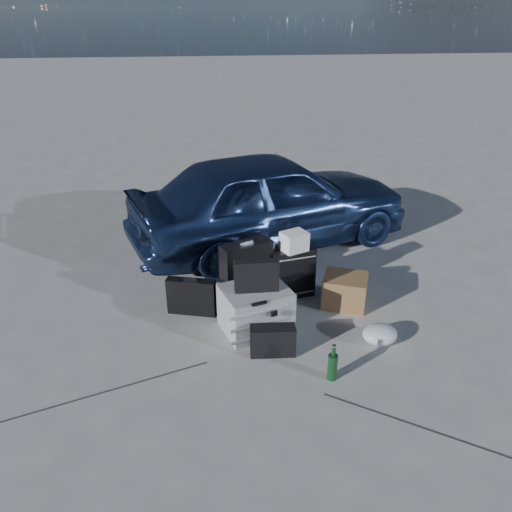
{
  "coord_description": "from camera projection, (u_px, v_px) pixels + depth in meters",
  "views": [
    {
      "loc": [
        -0.67,
        -3.68,
        2.73
      ],
      "look_at": [
        -0.09,
        0.85,
        0.45
      ],
      "focal_mm": 35.0,
      "sensor_mm": 36.0,
      "label": 1
    }
  ],
  "objects": [
    {
      "name": "messenger_bag",
      "position": [
        273.0,
        341.0,
        4.33
      ],
      "size": [
        0.4,
        0.18,
        0.28
      ],
      "primitive_type": "cube",
      "rotation": [
        0.0,
        0.0,
        -0.07
      ],
      "color": "black",
      "rests_on": "ground"
    },
    {
      "name": "plastic_bag",
      "position": [
        380.0,
        334.0,
        4.5
      ],
      "size": [
        0.36,
        0.32,
        0.18
      ],
      "primitive_type": "ellipsoid",
      "rotation": [
        0.0,
        0.0,
        0.16
      ],
      "color": "silver",
      "rests_on": "ground"
    },
    {
      "name": "car",
      "position": [
        271.0,
        200.0,
        6.18
      ],
      "size": [
        3.77,
        2.43,
        1.2
      ],
      "primitive_type": "imported",
      "rotation": [
        0.0,
        0.0,
        1.89
      ],
      "color": "#2F487E",
      "rests_on": "ground"
    },
    {
      "name": "briefcase",
      "position": [
        192.0,
        297.0,
        4.9
      ],
      "size": [
        0.49,
        0.24,
        0.37
      ],
      "primitive_type": "cube",
      "rotation": [
        0.0,
        0.0,
        -0.29
      ],
      "color": "black",
      "rests_on": "ground"
    },
    {
      "name": "cardboard_box",
      "position": [
        345.0,
        290.0,
        5.06
      ],
      "size": [
        0.54,
        0.51,
        0.32
      ],
      "primitive_type": "cube",
      "rotation": [
        0.0,
        0.0,
        -0.39
      ],
      "color": "brown",
      "rests_on": "ground"
    },
    {
      "name": "white_carton",
      "position": [
        294.0,
        241.0,
        4.99
      ],
      "size": [
        0.3,
        0.27,
        0.19
      ],
      "primitive_type": "cube",
      "rotation": [
        0.0,
        0.0,
        0.4
      ],
      "color": "white",
      "rests_on": "suitcase_right"
    },
    {
      "name": "suitcase_left",
      "position": [
        246.0,
        273.0,
        5.01
      ],
      "size": [
        0.55,
        0.38,
        0.67
      ],
      "primitive_type": "cube",
      "rotation": [
        0.0,
        0.0,
        0.41
      ],
      "color": "black",
      "rests_on": "ground"
    },
    {
      "name": "flat_box_white",
      "position": [
        255.0,
        249.0,
        5.44
      ],
      "size": [
        0.47,
        0.39,
        0.07
      ],
      "primitive_type": "cube",
      "rotation": [
        0.0,
        0.0,
        -0.23
      ],
      "color": "white",
      "rests_on": "duffel_bag"
    },
    {
      "name": "pelican_case",
      "position": [
        255.0,
        309.0,
        4.64
      ],
      "size": [
        0.71,
        0.63,
        0.43
      ],
      "primitive_type": "cube",
      "rotation": [
        0.0,
        0.0,
        0.29
      ],
      "color": "gray",
      "rests_on": "ground"
    },
    {
      "name": "duffel_bag",
      "position": [
        253.0,
        265.0,
        5.54
      ],
      "size": [
        0.67,
        0.29,
        0.33
      ],
      "primitive_type": "cube",
      "rotation": [
        0.0,
        0.0,
        -0.01
      ],
      "color": "black",
      "rests_on": "ground"
    },
    {
      "name": "green_bottle",
      "position": [
        333.0,
        363.0,
        4.03
      ],
      "size": [
        0.11,
        0.11,
        0.32
      ],
      "primitive_type": "cylinder",
      "rotation": [
        0.0,
        0.0,
        0.4
      ],
      "color": "#0D3215",
      "rests_on": "ground"
    },
    {
      "name": "flat_box_black",
      "position": [
        254.0,
        243.0,
        5.43
      ],
      "size": [
        0.32,
        0.25,
        0.07
      ],
      "primitive_type": "cube",
      "rotation": [
        0.0,
        0.0,
        -0.09
      ],
      "color": "black",
      "rests_on": "flat_box_white"
    },
    {
      "name": "laptop_bag",
      "position": [
        257.0,
        276.0,
        4.46
      ],
      "size": [
        0.4,
        0.11,
        0.3
      ],
      "primitive_type": "cube",
      "rotation": [
        0.0,
        0.0,
        -0.01
      ],
      "color": "black",
      "rests_on": "pelican_case"
    },
    {
      "name": "suitcase_right",
      "position": [
        293.0,
        273.0,
        5.16
      ],
      "size": [
        0.47,
        0.24,
        0.54
      ],
      "primitive_type": "cube",
      "rotation": [
        0.0,
        0.0,
        0.19
      ],
      "color": "black",
      "rests_on": "ground"
    },
    {
      "name": "ground",
      "position": [
        278.0,
        341.0,
        4.56
      ],
      "size": [
        60.0,
        60.0,
        0.0
      ],
      "primitive_type": "plane",
      "color": "#A9AAA5",
      "rests_on": "ground"
    }
  ]
}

